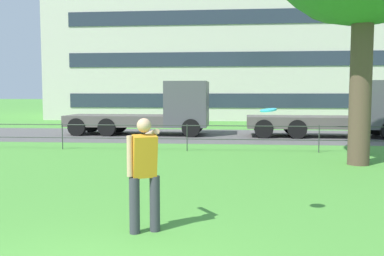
{
  "coord_description": "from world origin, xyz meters",
  "views": [
    {
      "loc": [
        1.63,
        -3.94,
        2.14
      ],
      "look_at": [
        0.62,
        6.93,
        1.24
      ],
      "focal_mm": 39.35,
      "sensor_mm": 36.0,
      "label": 1
    }
  ],
  "objects_px": {
    "flatbed_truck_left": "(159,111)",
    "apartment_building_background": "(225,13)",
    "person_thrower": "(144,171)",
    "frisbee": "(268,110)",
    "flatbed_truck_far_left": "(345,112)"
  },
  "relations": [
    {
      "from": "person_thrower",
      "to": "frisbee",
      "type": "relative_size",
      "value": 4.68
    },
    {
      "from": "flatbed_truck_left",
      "to": "flatbed_truck_far_left",
      "type": "distance_m",
      "value": 9.31
    },
    {
      "from": "frisbee",
      "to": "apartment_building_background",
      "type": "height_order",
      "value": "apartment_building_background"
    },
    {
      "from": "flatbed_truck_left",
      "to": "flatbed_truck_far_left",
      "type": "xyz_separation_m",
      "value": [
        9.3,
        -0.28,
        0.0
      ]
    },
    {
      "from": "person_thrower",
      "to": "frisbee",
      "type": "bearing_deg",
      "value": 20.47
    },
    {
      "from": "frisbee",
      "to": "flatbed_truck_left",
      "type": "height_order",
      "value": "flatbed_truck_left"
    },
    {
      "from": "flatbed_truck_left",
      "to": "apartment_building_background",
      "type": "height_order",
      "value": "apartment_building_background"
    },
    {
      "from": "person_thrower",
      "to": "apartment_building_background",
      "type": "xyz_separation_m",
      "value": [
        0.67,
        33.98,
        8.74
      ]
    },
    {
      "from": "flatbed_truck_far_left",
      "to": "flatbed_truck_left",
      "type": "bearing_deg",
      "value": 178.26
    },
    {
      "from": "person_thrower",
      "to": "flatbed_truck_left",
      "type": "bearing_deg",
      "value": 98.98
    },
    {
      "from": "person_thrower",
      "to": "apartment_building_background",
      "type": "distance_m",
      "value": 35.09
    },
    {
      "from": "frisbee",
      "to": "flatbed_truck_far_left",
      "type": "bearing_deg",
      "value": 70.72
    },
    {
      "from": "flatbed_truck_far_left",
      "to": "person_thrower",
      "type": "bearing_deg",
      "value": -114.8
    },
    {
      "from": "flatbed_truck_left",
      "to": "apartment_building_background",
      "type": "bearing_deg",
      "value": 80.7
    },
    {
      "from": "flatbed_truck_left",
      "to": "person_thrower",
      "type": "bearing_deg",
      "value": -81.02
    }
  ]
}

